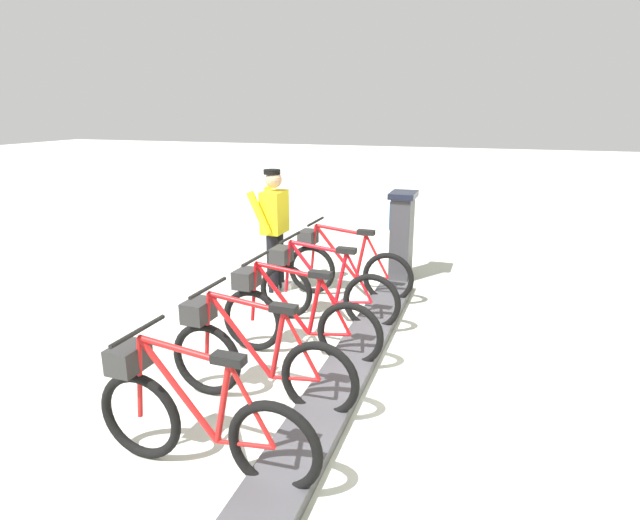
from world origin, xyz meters
TOP-DOWN VIEW (x-y plane):
  - ground_plane at (0.00, 0.00)m, footprint 60.00×60.00m
  - dock_rail_base at (0.00, 0.00)m, footprint 0.44×5.45m
  - payment_kiosk at (0.05, -3.20)m, footprint 0.36×0.52m
  - bike_docked_0 at (0.62, -2.13)m, footprint 1.72×0.54m
  - bike_docked_1 at (0.62, -1.20)m, footprint 1.72×0.54m
  - bike_docked_2 at (0.62, -0.27)m, footprint 1.72×0.54m
  - bike_docked_3 at (0.62, 0.66)m, footprint 1.72×0.54m
  - bike_docked_4 at (0.62, 1.59)m, footprint 1.72×0.54m
  - worker_near_rack at (1.59, -2.10)m, footprint 0.47×0.63m

SIDE VIEW (x-z plane):
  - ground_plane at x=0.00m, z-range 0.00..0.00m
  - dock_rail_base at x=0.00m, z-range 0.00..0.10m
  - bike_docked_0 at x=0.62m, z-range -0.08..0.94m
  - bike_docked_1 at x=0.62m, z-range -0.08..0.94m
  - bike_docked_2 at x=0.62m, z-range -0.08..0.94m
  - bike_docked_3 at x=0.62m, z-range -0.08..0.94m
  - bike_docked_4 at x=0.62m, z-range -0.08..0.94m
  - payment_kiosk at x=0.05m, z-range 0.03..1.31m
  - worker_near_rack at x=1.59m, z-range 0.08..1.74m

